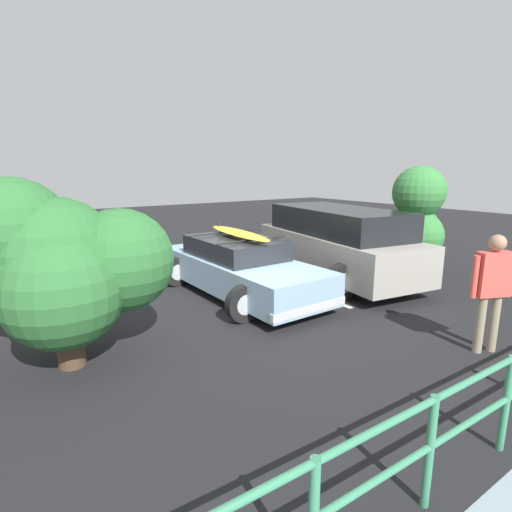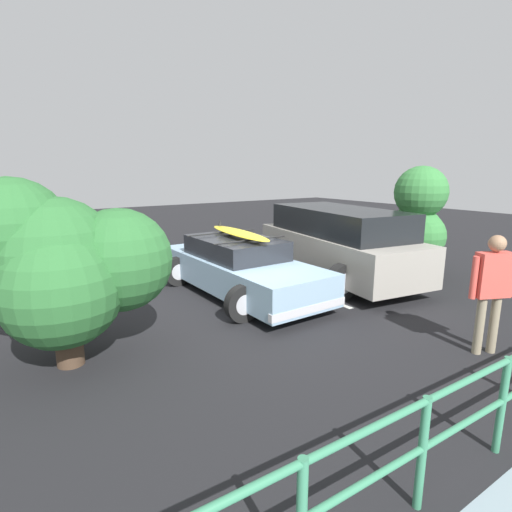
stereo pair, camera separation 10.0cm
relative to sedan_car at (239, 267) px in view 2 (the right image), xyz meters
name	(u,v)px [view 2 (the right image)]	position (x,y,z in m)	size (l,w,h in m)	color
ground_plane	(243,306)	(0.35, 0.68, -0.60)	(44.00, 44.00, 0.02)	black
parking_stripe	(288,284)	(-1.30, 0.04, -0.59)	(4.00, 0.12, 0.00)	silver
sedan_car	(239,267)	(0.00, 0.00, 0.00)	(2.39, 4.47, 1.49)	#8CADC6
suv_car	(338,243)	(-2.60, 0.32, 0.31)	(3.02, 4.95, 1.74)	#9E998E
person_bystander	(492,284)	(-1.49, 4.44, 0.46)	(0.63, 0.39, 1.76)	gray
railing_fence	(504,391)	(0.56, 5.60, 0.04)	(7.26, 0.23, 0.98)	#387F5B
bush_near_left	(63,262)	(3.57, 1.22, 0.81)	(2.74, 2.05, 2.56)	#4C3828
bush_near_right	(419,218)	(-4.64, 1.09, 0.84)	(1.35, 1.31, 2.73)	#4C3828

